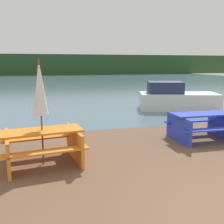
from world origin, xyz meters
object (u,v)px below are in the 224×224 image
umbrella_white (40,88)px  picnic_table_orange (43,143)px  picnic_table_blue (201,124)px  boat (176,99)px

umbrella_white → picnic_table_orange: bearing=-63.4°
picnic_table_orange → picnic_table_blue: picnic_table_blue is taller
picnic_table_blue → umbrella_white: 4.73m
picnic_table_blue → picnic_table_orange: bearing=-170.6°
boat → picnic_table_blue: bearing=-94.0°
picnic_table_orange → umbrella_white: (-0.00, 0.00, 1.23)m
picnic_table_blue → umbrella_white: umbrella_white is taller
picnic_table_blue → boat: bearing=69.0°
umbrella_white → boat: bearing=41.3°
picnic_table_orange → picnic_table_blue: size_ratio=1.07×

